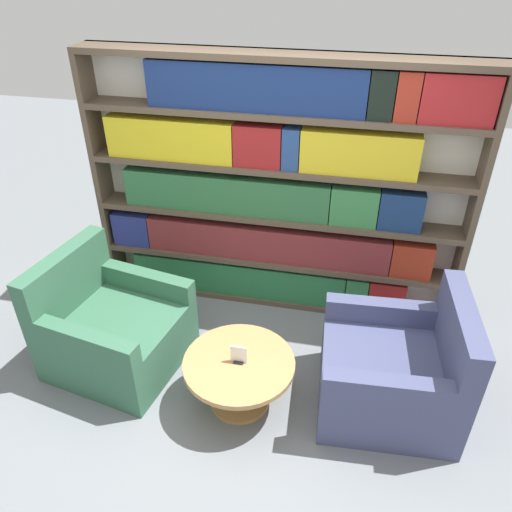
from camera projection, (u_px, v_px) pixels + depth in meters
name	position (u px, v px, depth m)	size (l,w,h in m)	color
ground_plane	(240.00, 409.00, 3.67)	(14.00, 14.00, 0.00)	slate
bookshelf	(275.00, 193.00, 4.21)	(3.18, 0.30, 2.22)	silver
armchair_left	(113.00, 329.00, 3.94)	(1.10, 1.05, 0.93)	#336047
armchair_right	(395.00, 373.00, 3.56)	(1.00, 0.95, 0.93)	#42476B
coffee_table	(239.00, 373.00, 3.57)	(0.80, 0.80, 0.41)	#AD7F4C
table_sign	(239.00, 355.00, 3.47)	(0.12, 0.06, 0.14)	black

